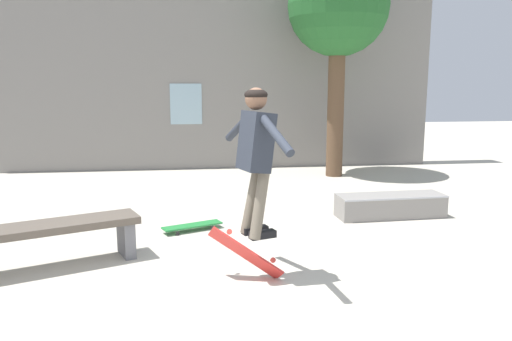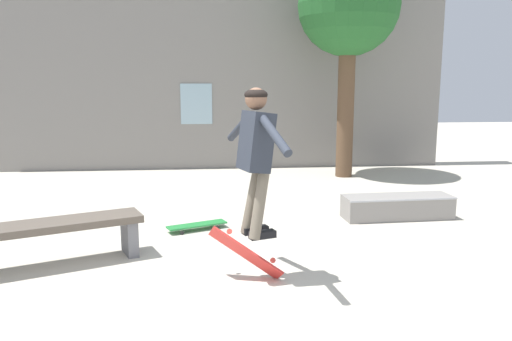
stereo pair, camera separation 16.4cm
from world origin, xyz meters
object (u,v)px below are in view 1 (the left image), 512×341
(park_bench, at_px, (43,236))
(skater, at_px, (256,149))
(skate_ledge, at_px, (390,206))
(skateboard_flipping, at_px, (246,253))
(tree_right, at_px, (338,9))
(skateboard_resting, at_px, (192,226))

(park_bench, xyz_separation_m, skater, (2.18, -0.59, 0.96))
(skate_ledge, distance_m, skateboard_flipping, 3.15)
(park_bench, bearing_deg, tree_right, 24.55)
(skate_ledge, bearing_deg, skateboard_resting, -176.02)
(park_bench, distance_m, skater, 2.45)
(skater, height_order, skateboard_resting, skater)
(park_bench, bearing_deg, skateboard_flipping, -37.10)
(park_bench, relative_size, skateboard_resting, 2.44)
(tree_right, height_order, skater, tree_right)
(skater, bearing_deg, tree_right, 47.88)
(tree_right, distance_m, skateboard_flipping, 6.70)
(skate_ledge, relative_size, skateboard_resting, 1.94)
(skater, bearing_deg, skateboard_flipping, 140.61)
(skate_ledge, xyz_separation_m, skater, (-2.26, -2.12, 1.15))
(skater, relative_size, skateboard_resting, 1.76)
(tree_right, bearing_deg, skate_ledge, -91.85)
(park_bench, relative_size, skater, 1.38)
(skate_ledge, relative_size, skater, 1.10)
(park_bench, height_order, skateboard_resting, park_bench)
(skateboard_flipping, bearing_deg, park_bench, 176.15)
(tree_right, relative_size, park_bench, 2.25)
(park_bench, distance_m, skate_ledge, 4.70)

